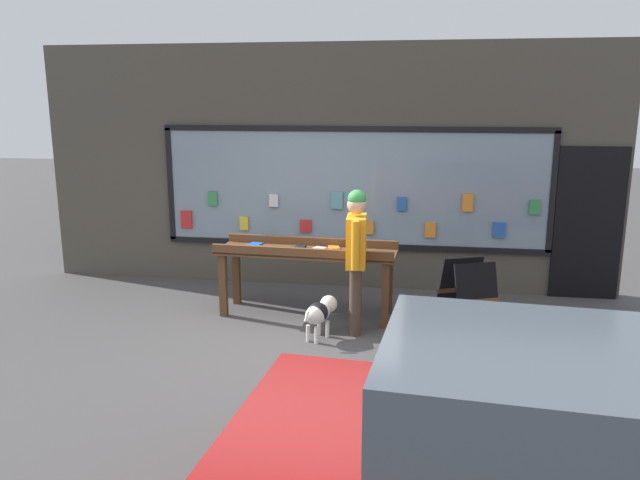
# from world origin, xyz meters

# --- Properties ---
(ground_plane) EXTENTS (40.00, 40.00, 0.00)m
(ground_plane) POSITION_xyz_m (0.00, 0.00, 0.00)
(ground_plane) COLOR #474444
(shopfront_facade) EXTENTS (8.35, 0.29, 3.49)m
(shopfront_facade) POSITION_xyz_m (0.07, 2.39, 1.72)
(shopfront_facade) COLOR #4C473D
(shopfront_facade) RESTS_ON ground_plane
(display_table_main) EXTENTS (2.29, 0.78, 0.95)m
(display_table_main) POSITION_xyz_m (0.00, 0.98, 0.76)
(display_table_main) COLOR brown
(display_table_main) RESTS_ON ground_plane
(person_browsing) EXTENTS (0.25, 0.67, 1.71)m
(person_browsing) POSITION_xyz_m (0.68, 0.45, 1.01)
(person_browsing) COLOR #4C382D
(person_browsing) RESTS_ON ground_plane
(small_dog) EXTENTS (0.38, 0.59, 0.46)m
(small_dog) POSITION_xyz_m (0.29, 0.21, 0.32)
(small_dog) COLOR white
(small_dog) RESTS_ON ground_plane
(sandwich_board_sign) EXTENTS (0.77, 0.91, 0.87)m
(sandwich_board_sign) POSITION_xyz_m (1.99, 0.71, 0.45)
(sandwich_board_sign) COLOR black
(sandwich_board_sign) RESTS_ON ground_plane
(parked_car) EXTENTS (4.13, 2.10, 1.41)m
(parked_car) POSITION_xyz_m (2.32, -3.23, 0.74)
(parked_car) COLOR #A51919
(parked_car) RESTS_ON ground_plane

